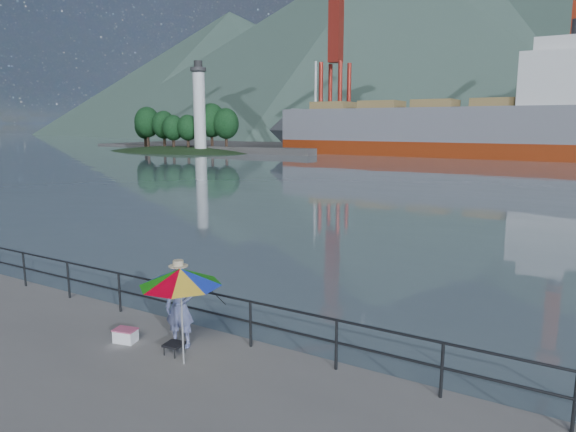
# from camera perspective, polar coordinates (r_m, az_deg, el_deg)

# --- Properties ---
(harbor_water) EXTENTS (500.00, 280.00, 0.00)m
(harbor_water) POSITION_cam_1_polar(r_m,az_deg,el_deg) (137.04, 27.43, 7.15)
(harbor_water) COLOR slate
(harbor_water) RESTS_ON ground
(guardrail) EXTENTS (22.00, 0.06, 1.03)m
(guardrail) POSITION_cam_1_polar(r_m,az_deg,el_deg) (12.93, -15.27, -8.85)
(guardrail) COLOR #2D3033
(guardrail) RESTS_ON ground
(lighthouse_islet) EXTENTS (48.00, 26.40, 19.20)m
(lighthouse_islet) POSITION_cam_1_polar(r_m,az_deg,el_deg) (93.91, -12.08, 7.32)
(lighthouse_islet) COLOR #263F1E
(lighthouse_islet) RESTS_ON ground
(fisherman) EXTENTS (0.73, 0.60, 1.74)m
(fisherman) POSITION_cam_1_polar(r_m,az_deg,el_deg) (11.18, -11.92, -9.86)
(fisherman) COLOR navy
(fisherman) RESTS_ON ground
(beach_umbrella) EXTENTS (1.93, 1.93, 1.95)m
(beach_umbrella) POSITION_cam_1_polar(r_m,az_deg,el_deg) (10.07, -11.87, -6.64)
(beach_umbrella) COLOR white
(beach_umbrella) RESTS_ON ground
(folding_stool) EXTENTS (0.41, 0.41, 0.24)m
(folding_stool) POSITION_cam_1_polar(r_m,az_deg,el_deg) (11.10, -12.53, -14.17)
(folding_stool) COLOR black
(folding_stool) RESTS_ON ground
(cooler_bag) EXTENTS (0.52, 0.40, 0.27)m
(cooler_bag) POSITION_cam_1_polar(r_m,az_deg,el_deg) (11.93, -17.60, -12.60)
(cooler_bag) COLOR white
(cooler_bag) RESTS_ON ground
(fishing_rod) EXTENTS (0.53, 1.49, 1.11)m
(fishing_rod) POSITION_cam_1_polar(r_m,az_deg,el_deg) (12.13, -8.13, -12.51)
(fishing_rod) COLOR black
(fishing_rod) RESTS_ON ground
(bulk_carrier) EXTENTS (49.45, 8.56, 14.50)m
(bulk_carrier) POSITION_cam_1_polar(r_m,az_deg,el_deg) (81.50, 17.51, 9.41)
(bulk_carrier) COLOR maroon
(bulk_carrier) RESTS_ON ground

